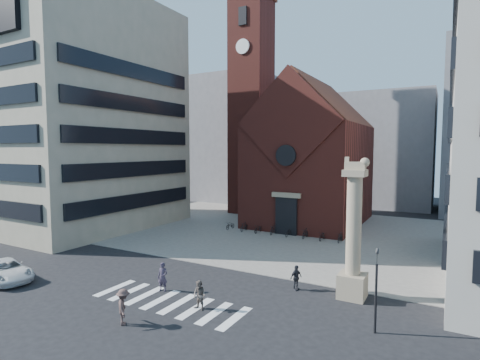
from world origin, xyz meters
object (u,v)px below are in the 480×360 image
lion_column (354,243)px  traffic_light (376,288)px  scooter_0 (230,225)px  pedestrian_2 (296,278)px  white_car (6,271)px  pedestrian_1 (199,295)px  pedestrian_0 (163,277)px

lion_column → traffic_light: (1.99, -4.00, -1.17)m
scooter_0 → pedestrian_2: bearing=-44.3°
white_car → pedestrian_1: size_ratio=3.02×
scooter_0 → pedestrian_1: bearing=-61.9°
pedestrian_2 → lion_column: bearing=-57.9°
pedestrian_1 → scooter_0: bearing=123.7°
traffic_light → white_car: (-23.78, -4.68, -1.58)m
white_car → pedestrian_2: pedestrian_2 is taller
pedestrian_0 → traffic_light: bearing=-8.2°
lion_column → pedestrian_1: 9.75m
lion_column → traffic_light: bearing=-63.5°
white_car → pedestrian_0: size_ratio=2.74×
traffic_light → pedestrian_1: size_ratio=2.55×
scooter_0 → lion_column: bearing=-36.5°
pedestrian_1 → white_car: bearing=-162.0°
lion_column → pedestrian_0: 12.23m
lion_column → pedestrian_2: lion_column is taller
pedestrian_0 → pedestrian_1: size_ratio=1.10×
white_car → pedestrian_1: 14.83m
white_car → pedestrian_2: 20.06m
lion_column → scooter_0: 21.46m
lion_column → white_car: lion_column is taller
pedestrian_2 → scooter_0: pedestrian_2 is taller
traffic_light → pedestrian_0: bearing=-176.3°
white_car → pedestrian_2: (18.31, 8.19, 0.11)m
lion_column → white_car: size_ratio=1.70×
pedestrian_1 → pedestrian_2: size_ratio=1.03×
pedestrian_1 → pedestrian_2: bearing=64.0°
white_car → pedestrian_0: bearing=-59.6°
white_car → scooter_0: (5.20, 21.96, -0.22)m
lion_column → white_car: 23.62m
scooter_0 → traffic_light: bearing=-40.8°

